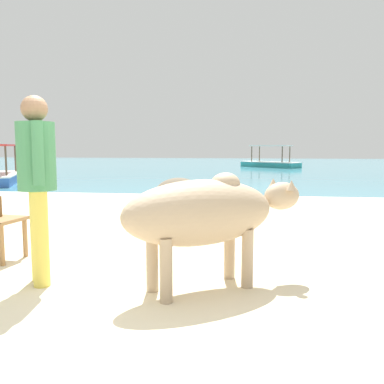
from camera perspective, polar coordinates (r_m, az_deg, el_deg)
name	(u,v)px	position (r m, az deg, el deg)	size (l,w,h in m)	color
sand_beach	(116,296)	(3.54, -10.45, -13.85)	(18.00, 14.00, 0.04)	beige
water_surface	(233,167)	(25.20, 5.67, 3.44)	(60.00, 36.00, 0.03)	teal
cow	(206,213)	(3.44, 1.89, -2.92)	(1.61, 1.29, 0.97)	tan
person_standing	(37,175)	(3.79, -20.51, 2.16)	(0.32, 0.44, 1.62)	#DBC64C
shore_rock_large	(178,195)	(7.53, -1.91, -0.43)	(0.93, 0.69, 0.63)	#756651
shore_rock_small	(223,199)	(8.04, 4.23, -0.92)	(0.64, 0.60, 0.38)	brown
boat_teal	(270,162)	(25.03, 10.69, 4.01)	(3.61, 3.16, 1.29)	teal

